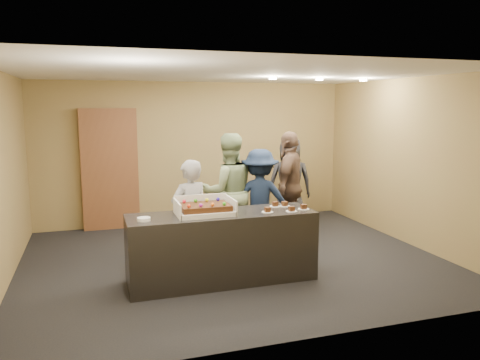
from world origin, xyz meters
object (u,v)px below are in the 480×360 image
(sheet_cake, at_px, (205,207))
(person_sage_man, at_px, (228,192))
(serving_counter, at_px, (222,247))
(person_server_grey, at_px, (190,217))
(cake_box, at_px, (204,210))
(person_dark_suit, at_px, (290,182))
(plate_stack, at_px, (144,219))
(storage_cabinet, at_px, (110,169))
(person_brown_extra, at_px, (290,186))
(person_navy_man, at_px, (260,199))

(sheet_cake, bearing_deg, person_sage_man, 62.13)
(serving_counter, xyz_separation_m, person_server_grey, (-0.32, 0.46, 0.32))
(cake_box, relative_size, person_sage_man, 0.39)
(person_sage_man, relative_size, person_dark_suit, 1.09)
(sheet_cake, bearing_deg, cake_box, 89.03)
(plate_stack, xyz_separation_m, person_sage_man, (1.46, 1.41, -0.00))
(sheet_cake, bearing_deg, storage_cabinet, 107.79)
(plate_stack, height_order, person_brown_extra, person_brown_extra)
(storage_cabinet, height_order, person_sage_man, storage_cabinet)
(person_navy_man, distance_m, person_dark_suit, 1.51)
(plate_stack, relative_size, person_server_grey, 0.10)
(cake_box, height_order, person_navy_man, person_navy_man)
(person_sage_man, bearing_deg, person_server_grey, 48.02)
(person_dark_suit, bearing_deg, person_sage_man, 47.89)
(person_dark_suit, bearing_deg, plate_stack, 53.16)
(plate_stack, bearing_deg, cake_box, 9.31)
(person_navy_man, bearing_deg, plate_stack, 53.14)
(storage_cabinet, xyz_separation_m, person_server_grey, (0.92, -2.71, -0.33))
(serving_counter, distance_m, plate_stack, 1.10)
(storage_cabinet, bearing_deg, person_brown_extra, -30.68)
(storage_cabinet, bearing_deg, cake_box, -72.06)
(serving_counter, height_order, person_server_grey, person_server_grey)
(storage_cabinet, xyz_separation_m, person_dark_suit, (3.20, -0.86, -0.26))
(cake_box, bearing_deg, person_dark_suit, 46.38)
(sheet_cake, xyz_separation_m, person_dark_suit, (2.18, 2.31, -0.16))
(sheet_cake, bearing_deg, plate_stack, -172.62)
(person_navy_man, bearing_deg, sheet_cake, 64.98)
(cake_box, xyz_separation_m, sheet_cake, (-0.00, -0.03, 0.05))
(serving_counter, distance_m, sheet_cake, 0.59)
(person_server_grey, height_order, person_brown_extra, person_brown_extra)
(cake_box, bearing_deg, person_server_grey, 102.98)
(serving_counter, distance_m, cake_box, 0.54)
(storage_cabinet, bearing_deg, person_server_grey, -71.29)
(sheet_cake, distance_m, person_server_grey, 0.52)
(person_server_grey, distance_m, person_brown_extra, 2.18)
(cake_box, bearing_deg, plate_stack, -170.69)
(serving_counter, distance_m, person_server_grey, 0.65)
(plate_stack, distance_m, person_brown_extra, 3.03)
(storage_cabinet, xyz_separation_m, person_brown_extra, (2.83, -1.68, -0.18))
(cake_box, xyz_separation_m, person_brown_extra, (1.81, 1.46, -0.03))
(cake_box, bearing_deg, person_navy_man, 44.79)
(serving_counter, xyz_separation_m, plate_stack, (-0.99, -0.10, 0.47))
(serving_counter, height_order, person_navy_man, person_navy_man)
(sheet_cake, xyz_separation_m, person_navy_man, (1.17, 1.19, -0.20))
(person_brown_extra, bearing_deg, person_sage_man, -42.76)
(serving_counter, xyz_separation_m, sheet_cake, (-0.22, 0.00, 0.55))
(person_navy_man, bearing_deg, storage_cabinet, -22.58)
(serving_counter, distance_m, storage_cabinet, 3.46)
(person_navy_man, relative_size, person_brown_extra, 0.86)
(person_sage_man, bearing_deg, person_dark_suit, -144.88)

